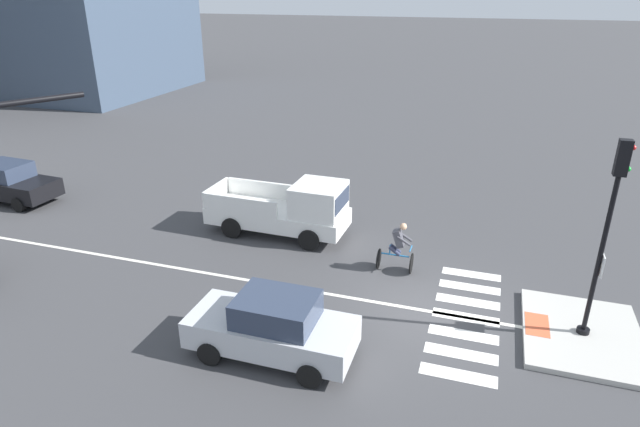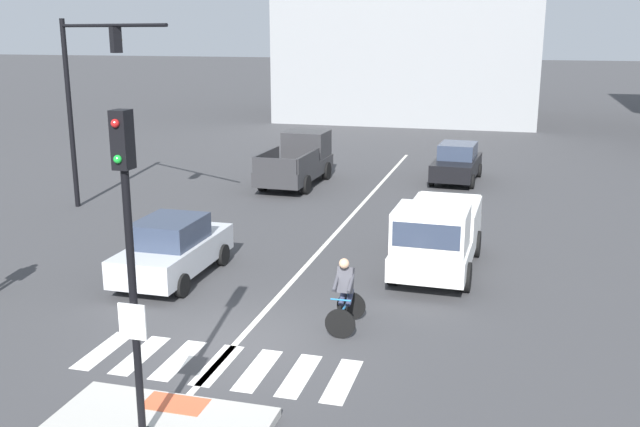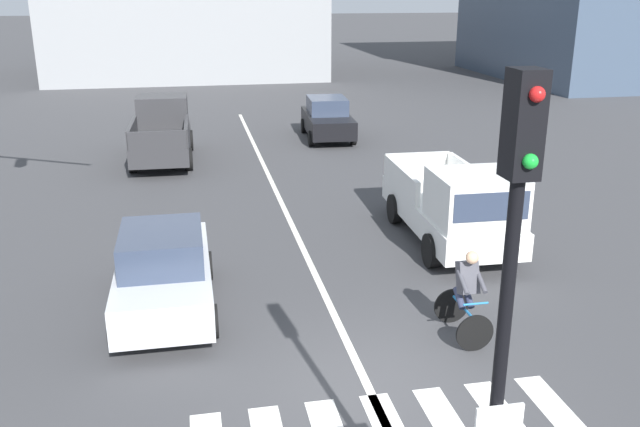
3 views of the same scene
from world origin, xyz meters
name	(u,v)px [view 1 (image 1 of 3)]	position (x,y,z in m)	size (l,w,h in m)	color
ground_plane	(428,311)	(0.00, 0.00, 0.00)	(300.00, 300.00, 0.00)	#3D3D3F
traffic_island	(582,335)	(0.00, -3.98, 0.07)	(3.60, 2.91, 0.15)	#B2AFA8
tactile_pad_front	(537,325)	(0.00, -2.87, 0.15)	(1.10, 0.60, 0.01)	#DB5B38
signal_pole	(608,224)	(0.00, -3.99, 3.23)	(0.44, 0.38, 5.14)	black
crosswalk_stripe_a	(458,375)	(-2.51, -1.04, 0.00)	(0.44, 1.80, 0.01)	silver
crosswalk_stripe_b	(461,354)	(-1.67, -1.04, 0.00)	(0.44, 1.80, 0.01)	silver
crosswalk_stripe_c	(463,334)	(-0.84, -1.04, 0.00)	(0.44, 1.80, 0.01)	silver
crosswalk_stripe_d	(466,317)	(0.00, -1.04, 0.00)	(0.44, 1.80, 0.01)	silver
crosswalk_stripe_e	(468,301)	(0.84, -1.04, 0.00)	(0.44, 1.80, 0.01)	silver
crosswalk_stripe_f	(470,287)	(1.67, -1.04, 0.00)	(0.44, 1.80, 0.01)	silver
crosswalk_stripe_g	(471,274)	(2.51, -1.04, 0.00)	(0.44, 1.80, 0.01)	silver
lane_centre_line	(126,259)	(-0.02, 10.00, 0.00)	(0.14, 28.00, 0.01)	silver
car_silver_westbound_near	(273,326)	(-3.11, 3.38, 0.81)	(1.86, 4.11, 1.64)	silver
car_black_eastbound_distant	(9,182)	(3.03, 17.91, 0.81)	(2.03, 4.19, 1.64)	black
pickup_truck_white_eastbound_mid	(290,210)	(3.50, 5.49, 0.98)	(2.16, 5.15, 2.08)	white
cyclist	(398,246)	(2.02, 1.27, 0.87)	(0.66, 1.09, 1.68)	black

